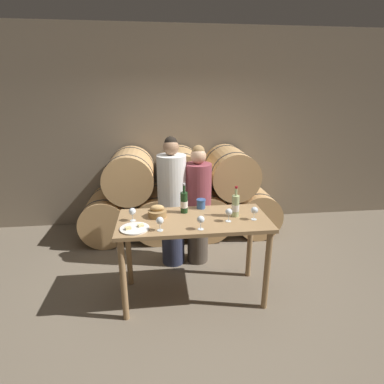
# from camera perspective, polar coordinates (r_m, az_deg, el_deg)

# --- Properties ---
(ground_plane) EXTENTS (10.00, 10.00, 0.00)m
(ground_plane) POSITION_cam_1_polar(r_m,az_deg,el_deg) (3.65, 0.28, -18.92)
(ground_plane) COLOR #726654
(stone_wall_back) EXTENTS (10.00, 0.12, 3.20)m
(stone_wall_back) POSITION_cam_1_polar(r_m,az_deg,el_deg) (5.14, -2.72, 11.63)
(stone_wall_back) COLOR gray
(stone_wall_back) RESTS_ON ground_plane
(barrel_stack) EXTENTS (3.09, 0.94, 1.39)m
(barrel_stack) POSITION_cam_1_polar(r_m,az_deg,el_deg) (4.78, -2.05, -0.69)
(barrel_stack) COLOR tan
(barrel_stack) RESTS_ON ground_plane
(tasting_table) EXTENTS (1.59, 0.72, 0.95)m
(tasting_table) POSITION_cam_1_polar(r_m,az_deg,el_deg) (3.22, 0.30, -7.36)
(tasting_table) COLOR #99754C
(tasting_table) RESTS_ON ground_plane
(person_left) EXTENTS (0.37, 0.37, 1.71)m
(person_left) POSITION_cam_1_polar(r_m,az_deg,el_deg) (3.86, -3.78, -2.01)
(person_left) COLOR #2D334C
(person_left) RESTS_ON ground_plane
(person_right) EXTENTS (0.34, 0.34, 1.60)m
(person_right) POSITION_cam_1_polar(r_m,az_deg,el_deg) (3.91, 1.15, -2.54)
(person_right) COLOR #4C4238
(person_right) RESTS_ON ground_plane
(wine_bottle_red) EXTENTS (0.08, 0.08, 0.34)m
(wine_bottle_red) POSITION_cam_1_polar(r_m,az_deg,el_deg) (3.28, -1.52, -1.98)
(wine_bottle_red) COLOR #193819
(wine_bottle_red) RESTS_ON tasting_table
(wine_bottle_white) EXTENTS (0.08, 0.08, 0.34)m
(wine_bottle_white) POSITION_cam_1_polar(r_m,az_deg,el_deg) (3.22, 8.27, -2.62)
(wine_bottle_white) COLOR #ADBC7F
(wine_bottle_white) RESTS_ON tasting_table
(blue_crock) EXTENTS (0.11, 0.11, 0.11)m
(blue_crock) POSITION_cam_1_polar(r_m,az_deg,el_deg) (3.42, 1.74, -2.17)
(blue_crock) COLOR #335693
(blue_crock) RESTS_ON tasting_table
(bread_basket) EXTENTS (0.20, 0.20, 0.13)m
(bread_basket) POSITION_cam_1_polar(r_m,az_deg,el_deg) (3.22, -6.63, -3.82)
(bread_basket) COLOR olive
(bread_basket) RESTS_ON tasting_table
(cheese_plate) EXTENTS (0.29, 0.29, 0.04)m
(cheese_plate) POSITION_cam_1_polar(r_m,az_deg,el_deg) (2.99, -10.88, -6.80)
(cheese_plate) COLOR white
(cheese_plate) RESTS_ON tasting_table
(wine_glass_far_left) EXTENTS (0.07, 0.07, 0.14)m
(wine_glass_far_left) POSITION_cam_1_polar(r_m,az_deg,el_deg) (3.14, -11.30, -3.71)
(wine_glass_far_left) COLOR white
(wine_glass_far_left) RESTS_ON tasting_table
(wine_glass_left) EXTENTS (0.07, 0.07, 0.14)m
(wine_glass_left) POSITION_cam_1_polar(r_m,az_deg,el_deg) (2.88, -6.14, -5.51)
(wine_glass_left) COLOR white
(wine_glass_left) RESTS_ON tasting_table
(wine_glass_center) EXTENTS (0.07, 0.07, 0.14)m
(wine_glass_center) POSITION_cam_1_polar(r_m,az_deg,el_deg) (2.89, 1.69, -5.33)
(wine_glass_center) COLOR white
(wine_glass_center) RESTS_ON tasting_table
(wine_glass_right) EXTENTS (0.07, 0.07, 0.14)m
(wine_glass_right) POSITION_cam_1_polar(r_m,az_deg,el_deg) (3.09, 7.02, -3.87)
(wine_glass_right) COLOR white
(wine_glass_right) RESTS_ON tasting_table
(wine_glass_far_right) EXTENTS (0.07, 0.07, 0.14)m
(wine_glass_far_right) POSITION_cam_1_polar(r_m,az_deg,el_deg) (3.17, 11.80, -3.50)
(wine_glass_far_right) COLOR white
(wine_glass_far_right) RESTS_ON tasting_table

